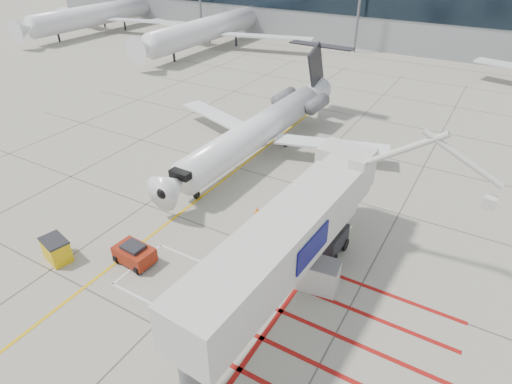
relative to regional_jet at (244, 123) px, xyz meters
The scene contains 11 objects.
ground_plane 14.43m from the regional_jet, 68.27° to the right, with size 260.00×260.00×0.00m, color #9B9685.
regional_jet is the anchor object (origin of this frame).
jet_bridge 16.42m from the regional_jet, 52.96° to the right, with size 8.65×18.27×7.31m, color silver, non-canonical shape.
pushback_tug 14.29m from the regional_jet, 85.98° to the right, with size 2.32×1.45×1.36m, color maroon, non-canonical shape.
spill_bin 16.64m from the regional_jet, 101.27° to the right, with size 1.69×1.13×1.47m, color #E0B30C, non-canonical shape.
baggage_cart 10.54m from the regional_jet, 26.98° to the right, with size 1.96×1.24×1.24m, color #515256, non-canonical shape.
ground_power_unit 15.43m from the regional_jet, 43.35° to the right, with size 2.28×1.33×1.80m, color beige, non-canonical shape.
cone_nose 8.21m from the regional_jet, 51.87° to the right, with size 0.38×0.38×0.53m, color orange.
cone_side 11.33m from the regional_jet, 53.01° to the right, with size 0.41×0.41×0.57m, color #FF480D.
terminal_glass_band 45.78m from the regional_jet, 70.55° to the left, with size 180.00×0.10×6.00m, color black.
bg_aircraft_b 42.00m from the regional_jet, 128.10° to the left, with size 32.71×36.34×10.90m, color silver, non-canonical shape.
Camera 1 is at (11.76, -14.08, 16.95)m, focal length 30.00 mm.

